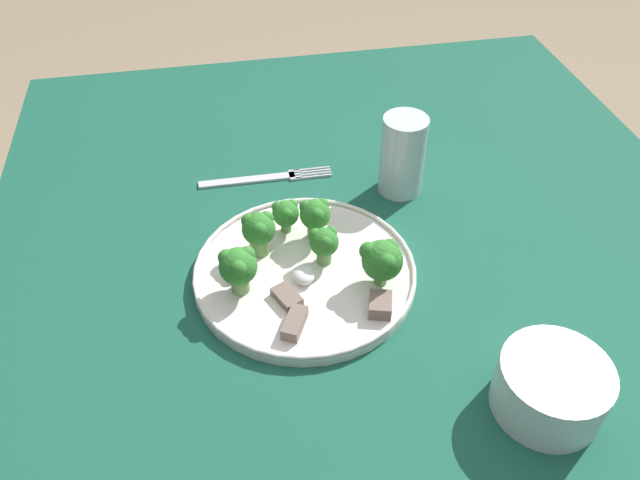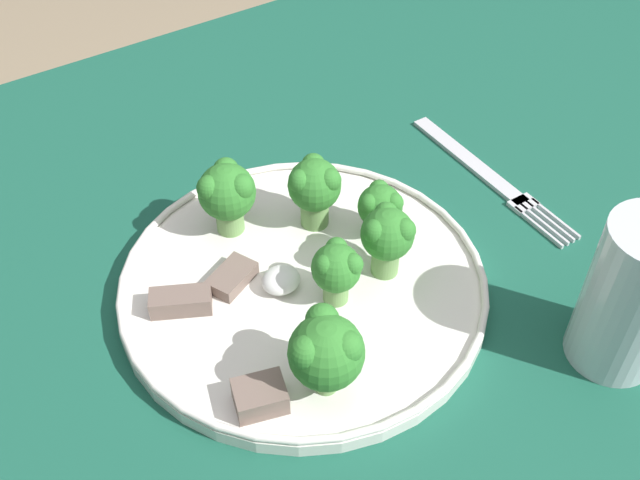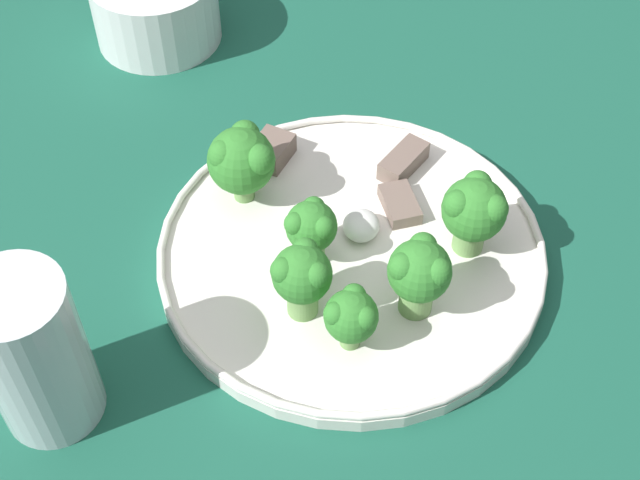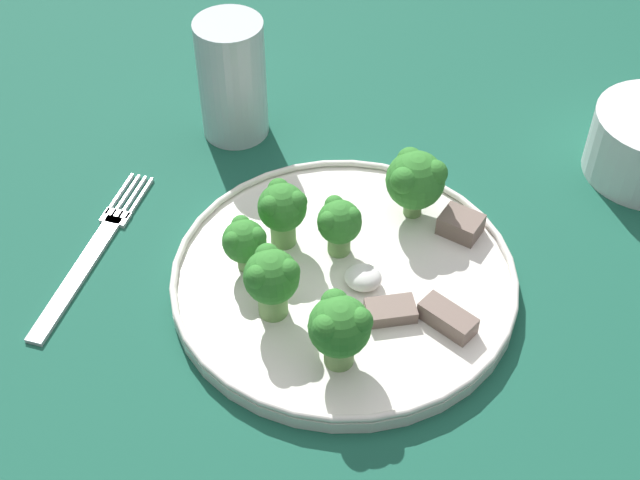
# 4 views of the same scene
# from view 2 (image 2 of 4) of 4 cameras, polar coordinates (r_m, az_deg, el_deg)

# --- Properties ---
(table) EXTENTS (1.22, 1.04, 0.71)m
(table) POSITION_cam_2_polar(r_m,az_deg,el_deg) (0.63, 4.38, -14.07)
(table) COLOR #195642
(table) RESTS_ON ground_plane
(dinner_plate) EXTENTS (0.29, 0.29, 0.02)m
(dinner_plate) POSITION_cam_2_polar(r_m,az_deg,el_deg) (0.59, -1.28, -3.41)
(dinner_plate) COLOR white
(dinner_plate) RESTS_ON table
(fork) EXTENTS (0.02, 0.21, 0.00)m
(fork) POSITION_cam_2_polar(r_m,az_deg,el_deg) (0.71, 12.66, 4.81)
(fork) COLOR silver
(fork) RESTS_ON table
(drinking_glass) EXTENTS (0.07, 0.07, 0.12)m
(drinking_glass) POSITION_cam_2_polar(r_m,az_deg,el_deg) (0.56, 22.51, -4.49)
(drinking_glass) COLOR silver
(drinking_glass) RESTS_ON table
(broccoli_floret_near_rim_left) EXTENTS (0.05, 0.05, 0.06)m
(broccoli_floret_near_rim_left) POSITION_cam_2_polar(r_m,az_deg,el_deg) (0.61, -7.11, 3.64)
(broccoli_floret_near_rim_left) COLOR #709E56
(broccoli_floret_near_rim_left) RESTS_ON dinner_plate
(broccoli_floret_center_left) EXTENTS (0.05, 0.04, 0.06)m
(broccoli_floret_center_left) POSITION_cam_2_polar(r_m,az_deg,el_deg) (0.61, -0.43, 4.11)
(broccoli_floret_center_left) COLOR #709E56
(broccoli_floret_center_left) RESTS_ON dinner_plate
(broccoli_floret_back_left) EXTENTS (0.05, 0.05, 0.06)m
(broccoli_floret_back_left) POSITION_cam_2_polar(r_m,az_deg,el_deg) (0.49, 0.30, -8.25)
(broccoli_floret_back_left) COLOR #709E56
(broccoli_floret_back_left) RESTS_ON dinner_plate
(broccoli_floret_front_left) EXTENTS (0.04, 0.04, 0.05)m
(broccoli_floret_front_left) POSITION_cam_2_polar(r_m,az_deg,el_deg) (0.55, 1.36, -2.14)
(broccoli_floret_front_left) COLOR #709E56
(broccoli_floret_front_left) RESTS_ON dinner_plate
(broccoli_floret_center_back) EXTENTS (0.04, 0.04, 0.06)m
(broccoli_floret_center_back) POSITION_cam_2_polar(r_m,az_deg,el_deg) (0.57, 5.15, 0.35)
(broccoli_floret_center_back) COLOR #709E56
(broccoli_floret_center_back) RESTS_ON dinner_plate
(broccoli_floret_mid_cluster) EXTENTS (0.04, 0.04, 0.05)m
(broccoli_floret_mid_cluster) POSITION_cam_2_polar(r_m,az_deg,el_deg) (0.60, 4.60, 2.61)
(broccoli_floret_mid_cluster) COLOR #709E56
(broccoli_floret_mid_cluster) RESTS_ON dinner_plate
(meat_slice_front_slice) EXTENTS (0.04, 0.04, 0.02)m
(meat_slice_front_slice) POSITION_cam_2_polar(r_m,az_deg,el_deg) (0.51, -4.59, -11.78)
(meat_slice_front_slice) COLOR #756056
(meat_slice_front_slice) RESTS_ON dinner_plate
(meat_slice_middle_slice) EXTENTS (0.05, 0.04, 0.01)m
(meat_slice_middle_slice) POSITION_cam_2_polar(r_m,az_deg,el_deg) (0.59, -6.73, -2.83)
(meat_slice_middle_slice) COLOR #756056
(meat_slice_middle_slice) RESTS_ON dinner_plate
(meat_slice_rear_slice) EXTENTS (0.05, 0.04, 0.02)m
(meat_slice_rear_slice) POSITION_cam_2_polar(r_m,az_deg,el_deg) (0.57, -10.57, -4.62)
(meat_slice_rear_slice) COLOR #756056
(meat_slice_rear_slice) RESTS_ON dinner_plate
(sauce_dollop) EXTENTS (0.03, 0.03, 0.02)m
(sauce_dollop) POSITION_cam_2_polar(r_m,az_deg,el_deg) (0.58, -3.00, -3.06)
(sauce_dollop) COLOR white
(sauce_dollop) RESTS_ON dinner_plate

